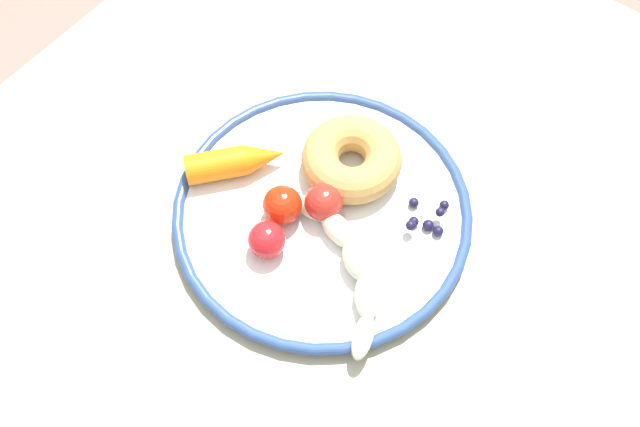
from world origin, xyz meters
name	(u,v)px	position (x,y,z in m)	size (l,w,h in m)	color
ground_plane	(345,417)	(0.00, 0.00, 0.00)	(6.00, 6.00, 0.00)	gray
dining_table	(362,280)	(0.00, 0.00, 0.63)	(0.93, 0.95, 0.71)	#9D9A82
plate	(320,215)	(-0.06, 0.00, 0.72)	(0.31, 0.31, 0.02)	silver
banana	(350,263)	(0.01, -0.04, 0.74)	(0.17, 0.12, 0.03)	beige
carrot_orange	(236,162)	(-0.16, -0.01, 0.74)	(0.09, 0.10, 0.03)	orange
donut	(352,159)	(-0.06, 0.06, 0.75)	(0.11, 0.11, 0.04)	tan
blueberry_pile	(427,218)	(0.04, 0.05, 0.73)	(0.05, 0.06, 0.02)	#191638
tomato_near	(267,240)	(-0.07, -0.07, 0.75)	(0.04, 0.04, 0.04)	red
tomato_mid	(322,204)	(-0.06, 0.00, 0.75)	(0.04, 0.04, 0.04)	red
tomato_far	(282,205)	(-0.09, -0.03, 0.75)	(0.04, 0.04, 0.04)	red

